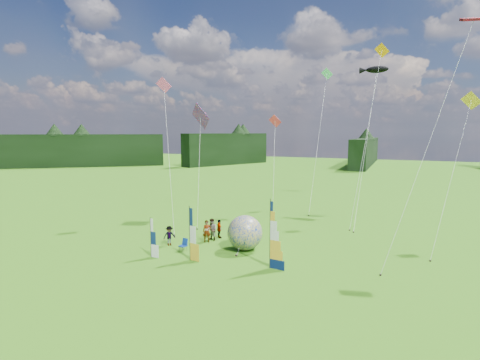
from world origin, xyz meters
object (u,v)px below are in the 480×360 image
at_px(camp_chair, 183,245).
at_px(bol_inflatable, 245,233).
at_px(side_banner_left, 190,234).
at_px(spectator_c, 169,236).
at_px(spectator_a, 207,231).
at_px(spectator_d, 219,229).
at_px(kite_whale, 367,133).
at_px(spectator_b, 212,230).
at_px(side_banner_far, 151,238).
at_px(feather_banner_main, 270,235).

bearing_deg(camp_chair, bol_inflatable, 41.77).
xyz_separation_m(side_banner_left, spectator_c, (-3.26, 2.27, -1.08)).
height_order(bol_inflatable, spectator_a, bol_inflatable).
bearing_deg(spectator_d, kite_whale, -82.32).
height_order(spectator_d, camp_chair, spectator_d).
bearing_deg(spectator_b, spectator_a, -89.47).
height_order(side_banner_far, camp_chair, side_banner_far).
bearing_deg(spectator_a, camp_chair, -131.89).
bearing_deg(spectator_b, side_banner_far, -92.36).
distance_m(feather_banner_main, side_banner_left, 5.68).
xyz_separation_m(spectator_a, spectator_d, (0.39, 1.46, -0.11)).
distance_m(spectator_a, spectator_b, 0.59).
height_order(side_banner_far, bol_inflatable, side_banner_far).
relative_size(bol_inflatable, spectator_a, 1.48).
distance_m(spectator_a, kite_whale, 19.55).
xyz_separation_m(feather_banner_main, camp_chair, (-7.11, 0.69, -1.75)).
relative_size(side_banner_far, spectator_c, 1.81).
bearing_deg(side_banner_far, side_banner_left, 14.07).
xyz_separation_m(spectator_a, spectator_b, (0.19, 0.56, 0.01)).
height_order(feather_banner_main, bol_inflatable, feather_banner_main).
distance_m(side_banner_left, spectator_c, 4.11).
distance_m(bol_inflatable, spectator_c, 6.07).
xyz_separation_m(feather_banner_main, side_banner_left, (-5.61, -0.75, -0.38)).
distance_m(side_banner_far, camp_chair, 2.62).
bearing_deg(spectator_a, spectator_b, 40.19).
bearing_deg(side_banner_left, spectator_b, 109.34).
xyz_separation_m(feather_banner_main, spectator_b, (-6.41, 4.06, -1.32)).
relative_size(side_banner_far, camp_chair, 2.94).
bearing_deg(spectator_a, side_banner_left, -108.48).
bearing_deg(spectator_a, spectator_d, 43.48).
distance_m(side_banner_left, spectator_d, 5.83).
bearing_deg(spectator_c, spectator_b, -9.29).
height_order(side_banner_far, spectator_a, side_banner_far).
bearing_deg(camp_chair, spectator_b, 91.88).
bearing_deg(spectator_a, bol_inflatable, -41.01).
bearing_deg(camp_chair, spectator_c, 168.37).
relative_size(side_banner_left, spectator_b, 2.03).
bearing_deg(spectator_c, spectator_a, -14.19).
bearing_deg(side_banner_left, spectator_a, 112.96).
bearing_deg(kite_whale, spectator_a, -103.96).
bearing_deg(spectator_b, bol_inflatable, 0.01).
height_order(feather_banner_main, spectator_a, feather_banner_main).
relative_size(spectator_a, camp_chair, 1.87).
xyz_separation_m(side_banner_far, spectator_c, (-0.37, 2.84, -0.63)).
distance_m(feather_banner_main, camp_chair, 7.35).
bearing_deg(spectator_b, side_banner_left, -61.76).
distance_m(side_banner_far, spectator_b, 5.79).
relative_size(feather_banner_main, side_banner_far, 1.58).
bearing_deg(side_banner_far, feather_banner_main, 11.69).
bearing_deg(spectator_a, spectator_c, -170.54).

